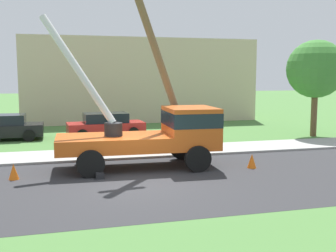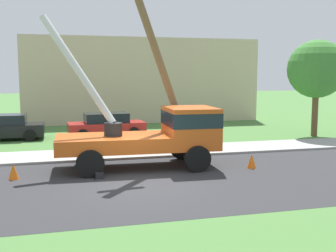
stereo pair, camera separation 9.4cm
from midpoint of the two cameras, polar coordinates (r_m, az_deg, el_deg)
name	(u,v)px [view 2 (the right image)]	position (r m, az deg, el deg)	size (l,w,h in m)	color
ground_plane	(103,134)	(25.90, -8.80, -1.09)	(120.00, 120.00, 0.00)	#477538
road_asphalt	(139,183)	(14.23, -3.80, -7.76)	(80.00, 7.79, 0.01)	#2B2B2D
sidewalk_strip	(118,153)	(19.25, -6.73, -3.73)	(80.00, 2.65, 0.10)	#9E9E99
utility_truck	(158,132)	(16.39, -1.16, -0.76)	(6.76, 3.21, 5.98)	#C65119
leaning_utility_pole	(159,59)	(17.75, -1.15, 9.21)	(3.88, 1.67, 8.43)	brown
traffic_cone_ahead	(252,161)	(16.63, 11.57, -4.74)	(0.36, 0.36, 0.56)	orange
traffic_cone_behind	(13,171)	(15.53, -20.30, -5.88)	(0.36, 0.36, 0.56)	orange
parked_sedan_black	(3,127)	(24.96, -21.59, -0.17)	(4.41, 2.03, 1.42)	black
parked_sedan_red	(106,125)	(24.50, -8.35, 0.13)	(4.50, 2.18, 1.42)	#B21E1E
roadside_tree_near	(317,69)	(25.96, 19.84, 7.32)	(3.39, 3.39, 5.66)	brown
lowrise_building_backdrop	(139,80)	(34.04, -3.89, 6.32)	(18.00, 6.00, 6.40)	#C6B293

